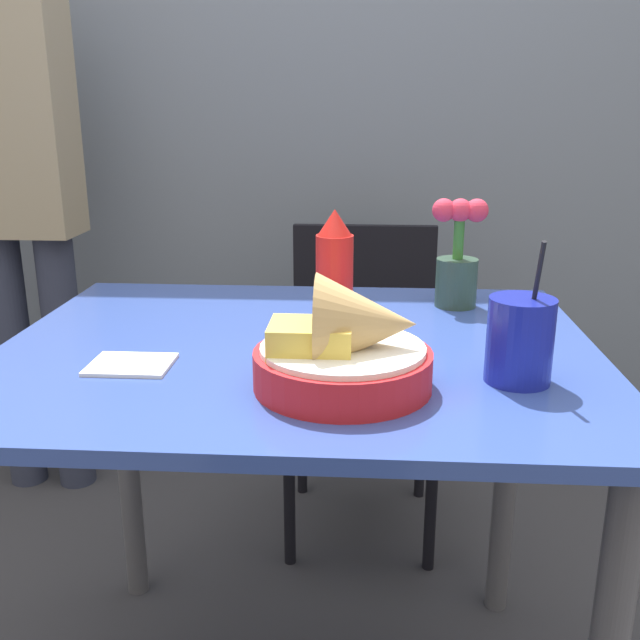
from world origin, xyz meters
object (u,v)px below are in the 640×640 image
object	(u,v)px
food_basket	(349,348)
drink_cup	(520,343)
chair_far_window	(363,349)
person_standing	(19,182)
ketchup_bottle	(334,274)
flower_vase	(457,260)

from	to	relation	value
food_basket	drink_cup	bearing A→B (deg)	9.41
chair_far_window	person_standing	bearing A→B (deg)	173.82
ketchup_bottle	flower_vase	xyz separation A→B (m)	(0.23, 0.19, -0.01)
ketchup_bottle	drink_cup	world-z (taller)	ketchup_bottle
food_basket	ketchup_bottle	xyz separation A→B (m)	(-0.03, 0.26, 0.05)
ketchup_bottle	flower_vase	distance (m)	0.30
drink_cup	ketchup_bottle	bearing A→B (deg)	141.72
chair_far_window	flower_vase	size ratio (longest dim) A/B	3.90
chair_far_window	flower_vase	bearing A→B (deg)	-69.31
person_standing	flower_vase	bearing A→B (deg)	-26.96
chair_far_window	food_basket	distance (m)	0.99
drink_cup	chair_far_window	bearing A→B (deg)	104.29
chair_far_window	flower_vase	xyz separation A→B (m)	(0.18, -0.49, 0.36)
person_standing	chair_far_window	bearing A→B (deg)	-6.18
ketchup_bottle	flower_vase	size ratio (longest dim) A/B	1.02
drink_cup	flower_vase	world-z (taller)	flower_vase
drink_cup	person_standing	world-z (taller)	person_standing
chair_far_window	drink_cup	xyz separation A→B (m)	(0.23, -0.89, 0.32)
food_basket	ketchup_bottle	distance (m)	0.26
flower_vase	chair_far_window	bearing A→B (deg)	110.69
food_basket	person_standing	world-z (taller)	person_standing
drink_cup	person_standing	xyz separation A→B (m)	(-1.21, 1.00, 0.12)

